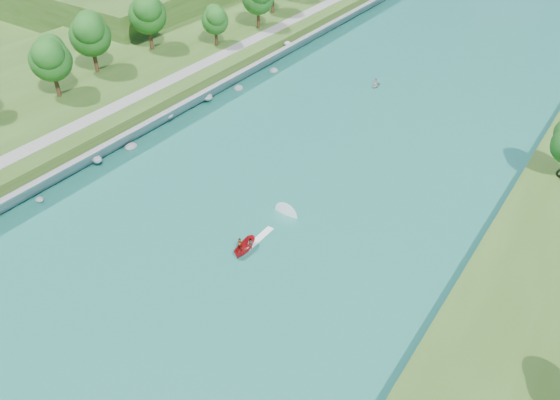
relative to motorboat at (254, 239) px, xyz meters
The scene contains 8 objects.
ground 5.47m from the motorboat, 141.22° to the right, with size 260.00×260.00×0.00m, color #2D5119.
river_water 17.15m from the motorboat, 104.27° to the left, with size 55.00×240.00×0.10m, color #1B685B.
berm_west 56.72m from the motorboat, 162.97° to the left, with size 45.00×240.00×3.50m, color #2D5119.
riprap_bank 33.97m from the motorboat, 152.31° to the left, with size 4.76×236.00×4.41m.
riverside_path 40.40m from the motorboat, 155.67° to the left, with size 3.00×200.00×0.10m, color gray.
trees_west 48.54m from the motorboat, 167.15° to the left, with size 17.87×154.98×13.58m.
motorboat is the anchor object (origin of this frame).
raft 50.41m from the motorboat, 99.47° to the left, with size 2.22×2.89×1.55m.
Camera 1 is at (35.90, -36.74, 44.40)m, focal length 35.00 mm.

